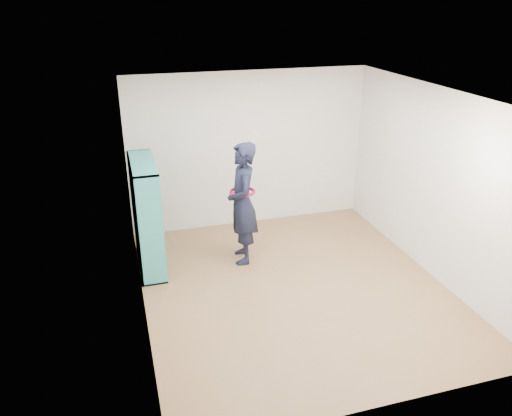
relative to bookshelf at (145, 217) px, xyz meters
name	(u,v)px	position (x,y,z in m)	size (l,w,h in m)	color
floor	(294,287)	(1.84, -1.18, -0.78)	(4.50, 4.50, 0.00)	olive
ceiling	(301,96)	(1.84, -1.18, 1.82)	(4.50, 4.50, 0.00)	white
wall_left	(136,218)	(-0.16, -1.18, 0.52)	(0.02, 4.50, 2.60)	silver
wall_right	(434,184)	(3.84, -1.18, 0.52)	(0.02, 4.50, 2.60)	silver
wall_back	(249,150)	(1.84, 1.07, 0.52)	(4.00, 0.02, 2.60)	silver
wall_front	(389,294)	(1.84, -3.43, 0.52)	(4.00, 0.02, 2.60)	silver
bookshelf	(145,217)	(0.00, 0.00, 0.00)	(0.35, 1.20, 1.60)	teal
person	(242,204)	(1.38, -0.21, 0.13)	(0.51, 0.71, 1.82)	black
smartphone	(233,194)	(1.26, -0.11, 0.25)	(0.01, 0.11, 0.14)	silver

